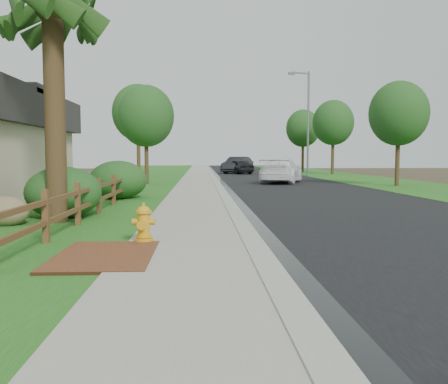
{
  "coord_description": "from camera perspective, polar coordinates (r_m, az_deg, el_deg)",
  "views": [
    {
      "loc": [
        -0.61,
        -8.85,
        1.73
      ],
      "look_at": [
        -0.0,
        3.31,
        0.81
      ],
      "focal_mm": 38.0,
      "sensor_mm": 36.0,
      "label": 1
    }
  ],
  "objects": [
    {
      "name": "boulder",
      "position": [
        12.84,
        -24.8,
        -2.12
      ],
      "size": [
        1.32,
        1.12,
        0.77
      ],
      "primitive_type": "ellipsoid",
      "rotation": [
        0.0,
        0.0,
        0.25
      ],
      "color": "brown",
      "rests_on": "ground"
    },
    {
      "name": "road",
      "position": [
        44.19,
        3.92,
        2.08
      ],
      "size": [
        8.0,
        90.0,
        0.02
      ],
      "primitive_type": "cube",
      "color": "black",
      "rests_on": "ground"
    },
    {
      "name": "tree_mid_right",
      "position": [
        46.66,
        13.0,
        8.12
      ],
      "size": [
        3.9,
        3.9,
        7.07
      ],
      "color": "#392A17",
      "rests_on": "ground"
    },
    {
      "name": "wet_gutter",
      "position": [
        43.9,
        -1.08,
        2.09
      ],
      "size": [
        0.5,
        90.0,
        0.0
      ],
      "primitive_type": "cube",
      "color": "black",
      "rests_on": "road"
    },
    {
      "name": "tree_mid_left",
      "position": [
        41.63,
        -10.3,
        9.35
      ],
      "size": [
        4.4,
        4.4,
        7.87
      ],
      "color": "#392A17",
      "rests_on": "ground"
    },
    {
      "name": "grass_strip",
      "position": [
        43.94,
        -5.72,
        2.08
      ],
      "size": [
        1.6,
        90.0,
        0.06
      ],
      "primitive_type": "cube",
      "color": "#164F16",
      "rests_on": "ground"
    },
    {
      "name": "lawn_near",
      "position": [
        44.5,
        -12.42,
        2.01
      ],
      "size": [
        9.0,
        90.0,
        0.04
      ],
      "primitive_type": "cube",
      "color": "#164F16",
      "rests_on": "ground"
    },
    {
      "name": "curb",
      "position": [
        43.89,
        -1.54,
        2.14
      ],
      "size": [
        0.4,
        90.0,
        0.12
      ],
      "primitive_type": "cube",
      "color": "gray",
      "rests_on": "ground"
    },
    {
      "name": "streetlight",
      "position": [
        41.85,
        9.9,
        8.86
      ],
      "size": [
        2.01,
        0.86,
        8.99
      ],
      "color": "slate",
      "rests_on": "ground"
    },
    {
      "name": "tree_near_left",
      "position": [
        29.53,
        -9.36,
        8.98
      ],
      "size": [
        3.41,
        3.41,
        6.05
      ],
      "color": "#392A17",
      "rests_on": "ground"
    },
    {
      "name": "palm_tree",
      "position": [
        13.44,
        -19.99,
        20.45
      ],
      "size": [
        3.6,
        3.6,
        6.6
      ],
      "color": "#392A17",
      "rests_on": "ground"
    },
    {
      "name": "tree_near_right",
      "position": [
        28.89,
        20.27,
        8.83
      ],
      "size": [
        3.32,
        3.32,
        5.98
      ],
      "color": "#392A17",
      "rests_on": "ground"
    },
    {
      "name": "tree_far_right",
      "position": [
        52.17,
        9.49,
        7.55
      ],
      "size": [
        3.67,
        3.67,
        6.76
      ],
      "color": "#392A17",
      "rests_on": "ground"
    },
    {
      "name": "brick_patch",
      "position": [
        8.18,
        -14.14,
        -7.65
      ],
      "size": [
        1.6,
        2.4,
        0.11
      ],
      "primitive_type": "cube",
      "color": "brown",
      "rests_on": "ground"
    },
    {
      "name": "dark_car_mid",
      "position": [
        46.52,
        1.75,
        3.08
      ],
      "size": [
        3.03,
        4.49,
        1.42
      ],
      "primitive_type": "imported",
      "rotation": [
        0.0,
        0.0,
        3.5
      ],
      "color": "black",
      "rests_on": "road"
    },
    {
      "name": "verge_far",
      "position": [
        45.52,
        12.58,
        2.06
      ],
      "size": [
        6.0,
        90.0,
        0.04
      ],
      "primitive_type": "cube",
      "color": "#164F16",
      "rests_on": "ground"
    },
    {
      "name": "fire_hydrant",
      "position": [
        9.25,
        -9.64,
        -3.76
      ],
      "size": [
        0.49,
        0.39,
        0.75
      ],
      "color": "gold",
      "rests_on": "sidewalk"
    },
    {
      "name": "dark_car_far",
      "position": [
        48.09,
        1.63,
        3.28
      ],
      "size": [
        3.72,
        5.36,
        1.67
      ],
      "primitive_type": "imported",
      "rotation": [
        0.0,
        0.0,
        -0.43
      ],
      "color": "black",
      "rests_on": "road"
    },
    {
      "name": "white_suv",
      "position": [
        30.91,
        6.93,
        2.57
      ],
      "size": [
        3.84,
        5.82,
        1.57
      ],
      "primitive_type": "imported",
      "rotation": [
        0.0,
        0.0,
        2.81
      ],
      "color": "white",
      "rests_on": "road"
    },
    {
      "name": "shrub_b",
      "position": [
        13.9,
        -18.74,
        -0.06
      ],
      "size": [
        2.33,
        2.33,
        1.45
      ],
      "primitive_type": "ellipsoid",
      "rotation": [
        0.0,
        0.0,
        0.13
      ],
      "color": "#1B4A1A",
      "rests_on": "ground"
    },
    {
      "name": "shrub_d",
      "position": [
        19.41,
        -12.62,
        1.4
      ],
      "size": [
        2.52,
        2.52,
        1.56
      ],
      "primitive_type": "ellipsoid",
      "rotation": [
        0.0,
        0.0,
        0.11
      ],
      "color": "#1B4A1A",
      "rests_on": "ground"
    },
    {
      "name": "ranch_fence",
      "position": [
        15.58,
        -13.92,
        0.09
      ],
      "size": [
        0.12,
        16.92,
        1.1
      ],
      "color": "#4D3019",
      "rests_on": "ground"
    },
    {
      "name": "ground",
      "position": [
        9.04,
        1.06,
        -6.74
      ],
      "size": [
        120.0,
        120.0,
        0.0
      ],
      "primitive_type": "plane",
      "color": "#3C3120"
    },
    {
      "name": "sidewalk",
      "position": [
        43.88,
        -3.24,
        2.12
      ],
      "size": [
        2.2,
        90.0,
        0.1
      ],
      "primitive_type": "cube",
      "color": "gray",
      "rests_on": "ground"
    }
  ]
}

